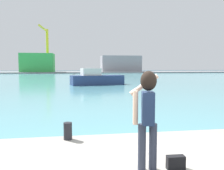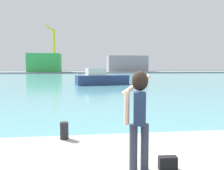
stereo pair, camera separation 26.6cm
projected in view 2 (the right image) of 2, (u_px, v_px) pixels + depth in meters
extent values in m
plane|color=#334751|center=(89.00, 77.00, 53.75)|extent=(220.00, 220.00, 0.00)
cube|color=#599EA8|center=(88.00, 77.00, 55.73)|extent=(140.00, 100.00, 0.02)
cube|color=gray|center=(87.00, 72.00, 95.29)|extent=(140.00, 20.00, 0.47)
cylinder|color=#2D3342|center=(133.00, 147.00, 3.96)|extent=(0.14, 0.14, 0.82)
cylinder|color=#2D3342|center=(145.00, 147.00, 3.98)|extent=(0.14, 0.14, 0.82)
cube|color=#1E2D4C|center=(139.00, 108.00, 3.92)|extent=(0.26, 0.37, 0.56)
sphere|color=#E0B293|center=(140.00, 81.00, 3.88)|extent=(0.22, 0.22, 0.22)
ellipsoid|color=black|center=(140.00, 81.00, 3.86)|extent=(0.28, 0.26, 0.34)
cylinder|color=#E0B293|center=(127.00, 108.00, 3.89)|extent=(0.09, 0.09, 0.58)
cylinder|color=#E0B293|center=(136.00, 85.00, 4.11)|extent=(0.53, 0.19, 0.40)
cube|color=black|center=(136.00, 75.00, 4.22)|extent=(0.03, 0.07, 0.14)
cube|color=black|center=(168.00, 163.00, 4.00)|extent=(0.33, 0.15, 0.24)
cylinder|color=black|center=(64.00, 131.00, 5.72)|extent=(0.21, 0.21, 0.43)
cube|color=navy|center=(102.00, 80.00, 31.07)|extent=(7.38, 3.85, 1.27)
cube|color=silver|center=(96.00, 72.00, 30.70)|extent=(2.78, 2.32, 0.96)
cube|color=green|center=(45.00, 63.00, 90.53)|extent=(12.39, 8.67, 7.20)
cube|color=gray|center=(127.00, 64.00, 98.40)|extent=(16.64, 9.30, 6.67)
cylinder|color=yellow|center=(54.00, 51.00, 90.24)|extent=(1.00, 1.00, 16.66)
cylinder|color=yellow|center=(50.00, 29.00, 83.25)|extent=(1.64, 12.87, 0.70)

